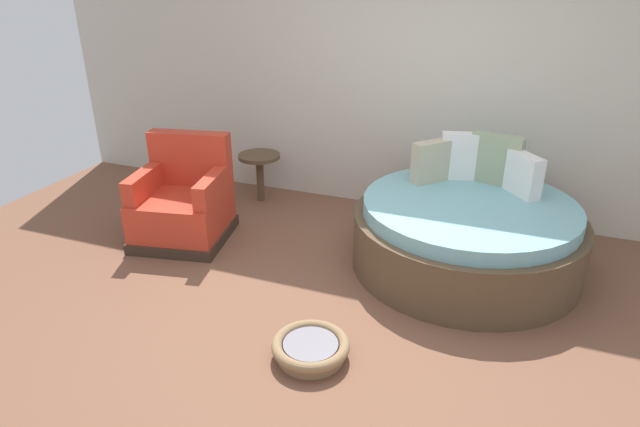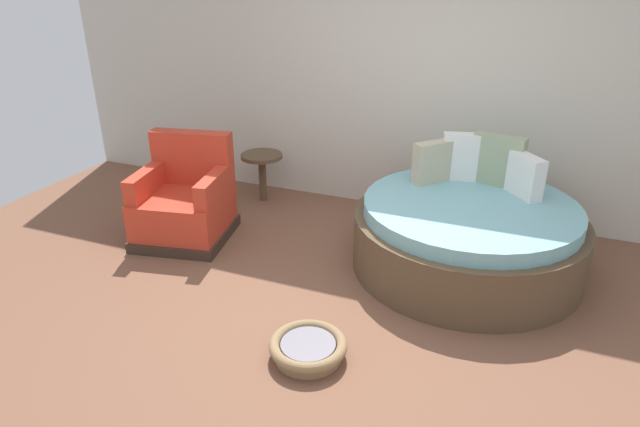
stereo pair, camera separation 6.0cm
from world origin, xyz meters
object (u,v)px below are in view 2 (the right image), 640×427
round_daybed (467,233)px  side_table (262,163)px  pet_basket (308,348)px  red_armchair (185,203)px

round_daybed → side_table: (-2.24, 0.64, 0.12)m
pet_basket → side_table: 2.69m
round_daybed → red_armchair: round_daybed is taller
red_armchair → side_table: red_armchair is taller
red_armchair → round_daybed: bearing=9.0°
red_armchair → pet_basket: bearing=-34.5°
round_daybed → pet_basket: (-0.77, -1.59, -0.23)m
red_armchair → side_table: bearing=75.9°
round_daybed → side_table: round_daybed is taller
round_daybed → pet_basket: bearing=-115.8°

